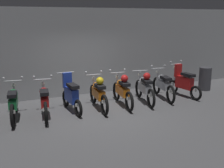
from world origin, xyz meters
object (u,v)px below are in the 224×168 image
at_px(motorbike_slot_2, 44,100).
at_px(motorbike_slot_4, 98,93).
at_px(motorbike_slot_7, 163,85).
at_px(motorbike_slot_6, 145,88).
at_px(trash_bin, 205,79).
at_px(motorbike_slot_5, 122,90).
at_px(motorbike_slot_1, 13,102).
at_px(motorbike_slot_8, 183,82).
at_px(motorbike_slot_3, 71,95).

distance_m(motorbike_slot_2, motorbike_slot_4, 1.71).
bearing_deg(motorbike_slot_7, motorbike_slot_6, -170.18).
distance_m(motorbike_slot_6, motorbike_slot_7, 0.87).
bearing_deg(trash_bin, motorbike_slot_4, -174.05).
height_order(motorbike_slot_2, motorbike_slot_7, same).
xyz_separation_m(motorbike_slot_5, trash_bin, (3.95, 0.50, -0.07)).
relative_size(motorbike_slot_2, motorbike_slot_5, 1.00).
distance_m(motorbike_slot_1, motorbike_slot_5, 3.42).
bearing_deg(motorbike_slot_8, motorbike_slot_4, -178.54).
distance_m(motorbike_slot_5, motorbike_slot_7, 1.72).
bearing_deg(motorbike_slot_3, motorbike_slot_2, -169.23).
relative_size(motorbike_slot_5, motorbike_slot_6, 1.01).
relative_size(motorbike_slot_2, motorbike_slot_3, 1.16).
bearing_deg(motorbike_slot_3, trash_bin, 3.63).
bearing_deg(motorbike_slot_1, motorbike_slot_4, -2.99).
height_order(motorbike_slot_3, motorbike_slot_8, motorbike_slot_8).
height_order(motorbike_slot_2, motorbike_slot_8, motorbike_slot_8).
bearing_deg(motorbike_slot_6, trash_bin, 8.93).
bearing_deg(motorbike_slot_6, motorbike_slot_8, 2.44).
xyz_separation_m(motorbike_slot_2, motorbike_slot_4, (1.71, 0.02, 0.04)).
relative_size(motorbike_slot_4, motorbike_slot_7, 1.01).
xyz_separation_m(motorbike_slot_7, motorbike_slot_8, (0.84, -0.08, 0.04)).
xyz_separation_m(motorbike_slot_3, motorbike_slot_4, (0.86, -0.14, 0.00)).
bearing_deg(motorbike_slot_6, motorbike_slot_1, 178.40).
height_order(motorbike_slot_8, trash_bin, motorbike_slot_8).
bearing_deg(motorbike_slot_1, motorbike_slot_3, 0.28).
bearing_deg(motorbike_slot_7, motorbike_slot_8, -5.13).
height_order(motorbike_slot_7, motorbike_slot_8, motorbike_slot_8).
height_order(motorbike_slot_1, motorbike_slot_6, motorbike_slot_1).
relative_size(motorbike_slot_4, motorbike_slot_6, 1.01).
relative_size(motorbike_slot_3, motorbike_slot_8, 1.00).
relative_size(motorbike_slot_7, motorbike_slot_8, 1.15).
bearing_deg(motorbike_slot_4, motorbike_slot_6, 0.48).
bearing_deg(trash_bin, motorbike_slot_6, -171.07).
relative_size(motorbike_slot_1, motorbike_slot_7, 1.01).
height_order(motorbike_slot_7, trash_bin, motorbike_slot_7).
height_order(motorbike_slot_3, motorbike_slot_6, motorbike_slot_3).
relative_size(motorbike_slot_2, motorbike_slot_8, 1.16).
height_order(motorbike_slot_4, motorbike_slot_6, motorbike_slot_4).
xyz_separation_m(motorbike_slot_1, trash_bin, (7.37, 0.37, -0.03)).
xyz_separation_m(motorbike_slot_1, motorbike_slot_5, (3.41, -0.13, 0.04)).
bearing_deg(motorbike_slot_4, trash_bin, 5.95).
relative_size(motorbike_slot_3, motorbike_slot_7, 0.87).
bearing_deg(motorbike_slot_8, motorbike_slot_6, -177.56).
relative_size(motorbike_slot_1, trash_bin, 2.10).
bearing_deg(motorbike_slot_3, motorbike_slot_6, -2.85).
relative_size(motorbike_slot_6, trash_bin, 2.08).
height_order(motorbike_slot_5, motorbike_slot_7, same).
height_order(motorbike_slot_1, motorbike_slot_5, same).
bearing_deg(motorbike_slot_5, motorbike_slot_3, 175.37).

